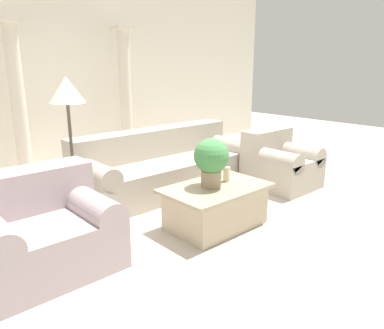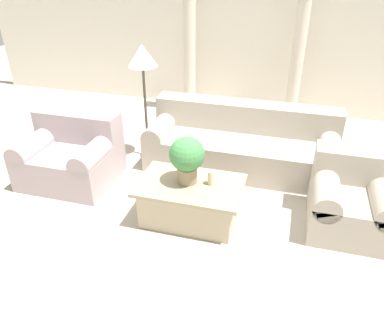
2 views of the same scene
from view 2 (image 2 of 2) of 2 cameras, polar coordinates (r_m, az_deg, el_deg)
The scene contains 11 objects.
ground_plane at distance 4.51m, azimuth -0.11°, elevation -5.21°, with size 16.00×16.00×0.00m, color #BCB2A3.
wall_back at distance 6.89m, azimuth 7.66°, elevation 21.30°, with size 10.00×0.06×3.20m.
sofa_long at distance 5.09m, azimuth 7.60°, elevation 3.19°, with size 2.49×0.93×0.82m.
loveseat at distance 4.99m, azimuth -17.92°, elevation 1.54°, with size 1.11×0.93×0.82m.
coffee_table at distance 4.07m, azimuth -0.26°, elevation -5.57°, with size 1.11×0.72×0.45m.
potted_plant at distance 3.83m, azimuth -0.78°, elevation 1.16°, with size 0.37×0.37×0.52m.
pillar_candle at distance 3.90m, azimuth 2.93°, elevation -2.02°, with size 0.07×0.07×0.16m.
floor_lamp at distance 4.99m, azimuth -7.55°, elevation 15.25°, with size 0.38×0.38×1.57m.
column_left at distance 6.73m, azimuth -0.38°, elevation 17.70°, with size 0.29×0.29×2.30m.
column_right at distance 6.47m, azimuth 15.87°, elevation 16.15°, with size 0.29×0.29×2.30m.
armchair at distance 4.26m, azimuth 23.18°, elevation -4.72°, with size 0.83×0.87×0.79m.
Camera 2 is at (1.01, -3.56, 2.59)m, focal length 35.00 mm.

